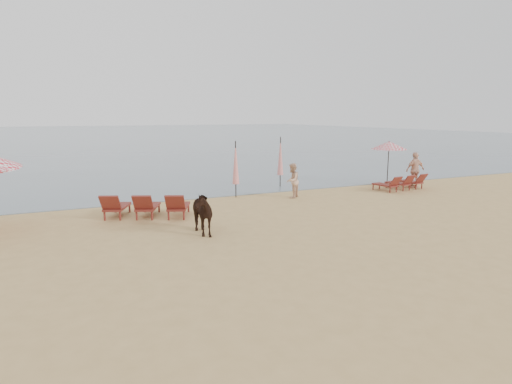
{
  "coord_description": "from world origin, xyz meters",
  "views": [
    {
      "loc": [
        -5.99,
        -8.06,
        3.69
      ],
      "look_at": [
        0.0,
        5.0,
        1.1
      ],
      "focal_mm": 30.0,
      "sensor_mm": 36.0,
      "label": 1
    }
  ],
  "objects_px": {
    "lounger_cluster_right": "(401,182)",
    "beachgoer_right_a": "(292,181)",
    "umbrella_open_right": "(389,145)",
    "umbrella_closed_right": "(280,156)",
    "umbrella_closed_left": "(236,163)",
    "lounger_cluster_left": "(147,206)",
    "cow": "(198,212)",
    "beachgoer_right_b": "(415,170)"
  },
  "relations": [
    {
      "from": "umbrella_open_right",
      "to": "beachgoer_right_a",
      "type": "distance_m",
      "value": 6.98
    },
    {
      "from": "cow",
      "to": "beachgoer_right_b",
      "type": "bearing_deg",
      "value": 15.07
    },
    {
      "from": "lounger_cluster_right",
      "to": "cow",
      "type": "distance_m",
      "value": 12.13
    },
    {
      "from": "umbrella_open_right",
      "to": "umbrella_closed_left",
      "type": "relative_size",
      "value": 0.91
    },
    {
      "from": "umbrella_open_right",
      "to": "umbrella_closed_left",
      "type": "bearing_deg",
      "value": -159.15
    },
    {
      "from": "beachgoer_right_b",
      "to": "cow",
      "type": "bearing_deg",
      "value": 20.79
    },
    {
      "from": "lounger_cluster_left",
      "to": "umbrella_closed_left",
      "type": "xyz_separation_m",
      "value": [
        4.42,
        2.28,
        1.12
      ]
    },
    {
      "from": "lounger_cluster_right",
      "to": "umbrella_closed_right",
      "type": "bearing_deg",
      "value": 139.66
    },
    {
      "from": "lounger_cluster_left",
      "to": "cow",
      "type": "distance_m",
      "value": 3.09
    },
    {
      "from": "lounger_cluster_right",
      "to": "umbrella_closed_left",
      "type": "distance_m",
      "value": 8.49
    },
    {
      "from": "beachgoer_right_b",
      "to": "umbrella_open_right",
      "type": "bearing_deg",
      "value": -72.8
    },
    {
      "from": "lounger_cluster_right",
      "to": "cow",
      "type": "xyz_separation_m",
      "value": [
        -11.59,
        -3.55,
        0.33
      ]
    },
    {
      "from": "lounger_cluster_left",
      "to": "umbrella_open_right",
      "type": "distance_m",
      "value": 13.75
    },
    {
      "from": "umbrella_open_right",
      "to": "umbrella_closed_left",
      "type": "height_order",
      "value": "umbrella_closed_left"
    },
    {
      "from": "lounger_cluster_right",
      "to": "beachgoer_right_b",
      "type": "relative_size",
      "value": 1.43
    },
    {
      "from": "lounger_cluster_left",
      "to": "umbrella_closed_right",
      "type": "xyz_separation_m",
      "value": [
        7.59,
        3.97,
        1.15
      ]
    },
    {
      "from": "beachgoer_right_a",
      "to": "umbrella_open_right",
      "type": "bearing_deg",
      "value": 149.66
    },
    {
      "from": "umbrella_open_right",
      "to": "umbrella_closed_left",
      "type": "distance_m",
      "value": 9.02
    },
    {
      "from": "lounger_cluster_right",
      "to": "umbrella_closed_right",
      "type": "distance_m",
      "value": 6.18
    },
    {
      "from": "beachgoer_right_a",
      "to": "beachgoer_right_b",
      "type": "bearing_deg",
      "value": 136.29
    },
    {
      "from": "umbrella_closed_left",
      "to": "beachgoer_right_b",
      "type": "xyz_separation_m",
      "value": [
        9.37,
        -1.37,
        -0.65
      ]
    },
    {
      "from": "umbrella_closed_left",
      "to": "beachgoer_right_a",
      "type": "bearing_deg",
      "value": -26.75
    },
    {
      "from": "umbrella_closed_right",
      "to": "cow",
      "type": "xyz_separation_m",
      "value": [
        -6.51,
        -6.85,
        -0.89
      ]
    },
    {
      "from": "lounger_cluster_left",
      "to": "umbrella_closed_left",
      "type": "distance_m",
      "value": 5.1
    },
    {
      "from": "lounger_cluster_right",
      "to": "umbrella_closed_right",
      "type": "xyz_separation_m",
      "value": [
        -5.08,
        3.3,
        1.22
      ]
    },
    {
      "from": "lounger_cluster_left",
      "to": "beachgoer_right_a",
      "type": "distance_m",
      "value": 6.8
    },
    {
      "from": "umbrella_closed_right",
      "to": "beachgoer_right_a",
      "type": "height_order",
      "value": "umbrella_closed_right"
    },
    {
      "from": "lounger_cluster_left",
      "to": "lounger_cluster_right",
      "type": "relative_size",
      "value": 1.28
    },
    {
      "from": "cow",
      "to": "lounger_cluster_left",
      "type": "bearing_deg",
      "value": 108.96
    },
    {
      "from": "umbrella_closed_right",
      "to": "lounger_cluster_left",
      "type": "bearing_deg",
      "value": -152.41
    },
    {
      "from": "lounger_cluster_left",
      "to": "lounger_cluster_right",
      "type": "xyz_separation_m",
      "value": [
        12.67,
        0.66,
        -0.07
      ]
    },
    {
      "from": "lounger_cluster_right",
      "to": "umbrella_closed_right",
      "type": "height_order",
      "value": "umbrella_closed_right"
    },
    {
      "from": "cow",
      "to": "beachgoer_right_a",
      "type": "bearing_deg",
      "value": 33.98
    },
    {
      "from": "umbrella_closed_right",
      "to": "beachgoer_right_a",
      "type": "xyz_separation_m",
      "value": [
        -0.89,
        -2.84,
        -0.81
      ]
    },
    {
      "from": "umbrella_closed_right",
      "to": "cow",
      "type": "distance_m",
      "value": 9.49
    },
    {
      "from": "umbrella_open_right",
      "to": "cow",
      "type": "height_order",
      "value": "umbrella_open_right"
    },
    {
      "from": "lounger_cluster_right",
      "to": "beachgoer_right_a",
      "type": "height_order",
      "value": "beachgoer_right_a"
    },
    {
      "from": "umbrella_open_right",
      "to": "umbrella_closed_right",
      "type": "relative_size",
      "value": 0.89
    },
    {
      "from": "umbrella_closed_right",
      "to": "beachgoer_right_a",
      "type": "bearing_deg",
      "value": -107.38
    },
    {
      "from": "beachgoer_right_a",
      "to": "lounger_cluster_right",
      "type": "bearing_deg",
      "value": 133.63
    },
    {
      "from": "beachgoer_right_a",
      "to": "umbrella_closed_left",
      "type": "bearing_deg",
      "value": -68.66
    },
    {
      "from": "lounger_cluster_right",
      "to": "beachgoer_right_b",
      "type": "distance_m",
      "value": 1.27
    }
  ]
}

